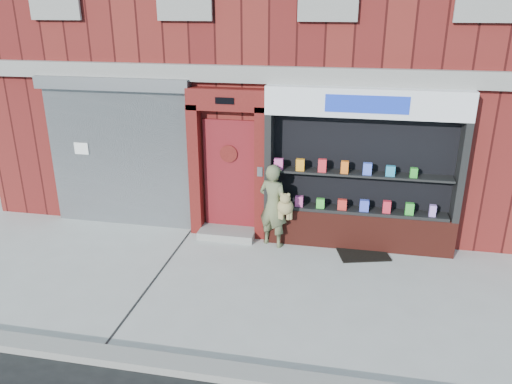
# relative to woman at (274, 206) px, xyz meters

# --- Properties ---
(ground) EXTENTS (80.00, 80.00, 0.00)m
(ground) POSITION_rel_woman_xyz_m (-0.21, -1.54, -0.81)
(ground) COLOR #9E9E99
(ground) RESTS_ON ground
(curb) EXTENTS (60.00, 0.30, 0.12)m
(curb) POSITION_rel_woman_xyz_m (-0.21, -3.69, -0.75)
(curb) COLOR gray
(curb) RESTS_ON ground
(building) EXTENTS (12.00, 8.16, 8.00)m
(building) POSITION_rel_woman_xyz_m (-0.21, 4.46, 3.19)
(building) COLOR #571513
(building) RESTS_ON ground
(shutter_bay) EXTENTS (3.10, 0.30, 3.04)m
(shutter_bay) POSITION_rel_woman_xyz_m (-3.21, 0.39, 0.91)
(shutter_bay) COLOR gray
(shutter_bay) RESTS_ON ground
(red_door_bay) EXTENTS (1.52, 0.58, 2.90)m
(red_door_bay) POSITION_rel_woman_xyz_m (-0.96, 0.32, 0.65)
(red_door_bay) COLOR #4A0E0C
(red_door_bay) RESTS_ON ground
(pharmacy_bay) EXTENTS (3.50, 0.41, 3.00)m
(pharmacy_bay) POSITION_rel_woman_xyz_m (1.54, 0.28, 0.56)
(pharmacy_bay) COLOR #531A13
(pharmacy_bay) RESTS_ON ground
(woman) EXTENTS (0.74, 0.58, 1.61)m
(woman) POSITION_rel_woman_xyz_m (0.00, 0.00, 0.00)
(woman) COLOR #5C6441
(woman) RESTS_ON ground
(doormat) EXTENTS (1.03, 0.84, 0.02)m
(doormat) POSITION_rel_woman_xyz_m (1.68, -0.07, -0.80)
(doormat) COLOR black
(doormat) RESTS_ON ground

